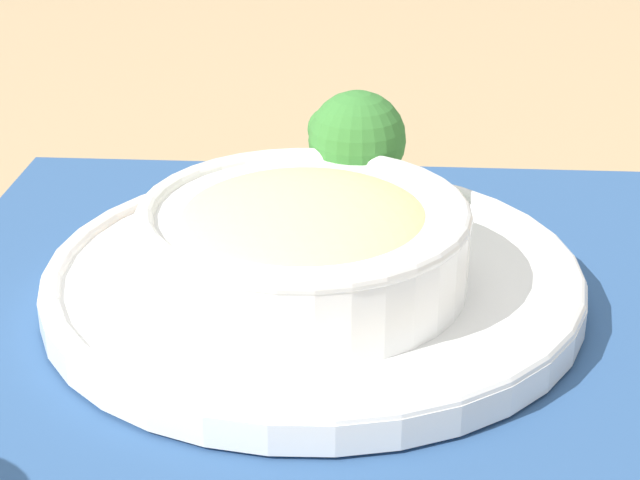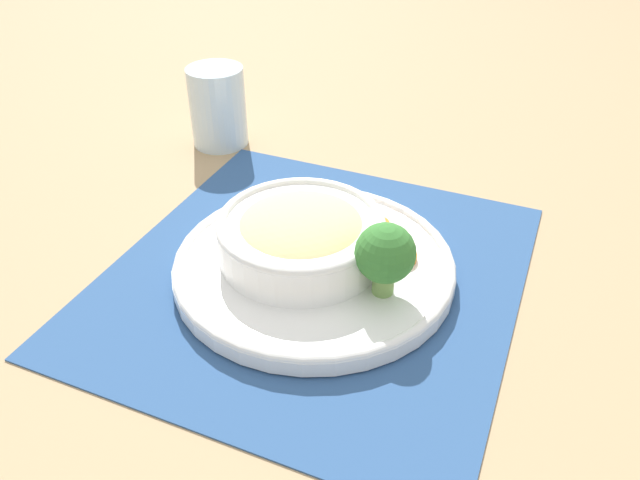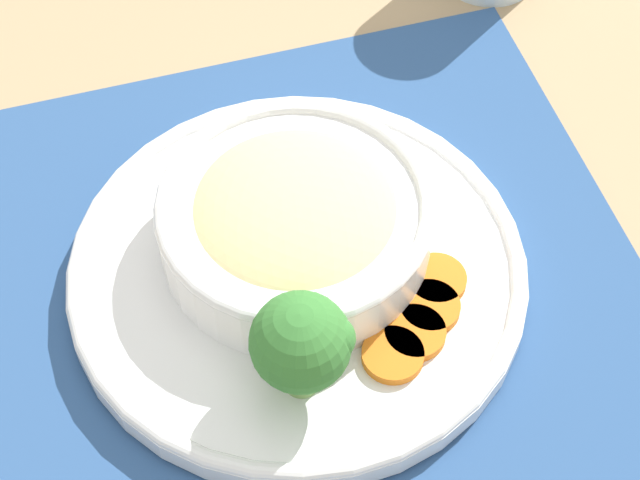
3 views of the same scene
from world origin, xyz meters
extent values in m
plane|color=tan|center=(0.00, 0.00, 0.00)|extent=(4.00, 4.00, 0.00)
cube|color=#2D5184|center=(0.00, 0.00, 0.00)|extent=(0.50, 0.48, 0.00)
cylinder|color=white|center=(0.00, 0.00, 0.01)|extent=(0.30, 0.30, 0.02)
torus|color=white|center=(0.00, 0.00, 0.02)|extent=(0.29, 0.29, 0.01)
cylinder|color=white|center=(-0.01, -0.02, 0.04)|extent=(0.17, 0.17, 0.04)
torus|color=white|center=(-0.01, -0.02, 0.06)|extent=(0.18, 0.18, 0.01)
ellipsoid|color=beige|center=(-0.01, -0.02, 0.05)|extent=(0.14, 0.14, 0.05)
cylinder|color=#759E51|center=(0.03, 0.08, 0.03)|extent=(0.02, 0.02, 0.03)
sphere|color=#387A33|center=(0.03, 0.08, 0.07)|extent=(0.06, 0.06, 0.06)
sphere|color=#387A33|center=(0.02, 0.09, 0.07)|extent=(0.03, 0.03, 0.03)
sphere|color=#387A33|center=(0.05, 0.07, 0.07)|extent=(0.02, 0.02, 0.02)
cylinder|color=orange|center=(-0.03, 0.09, 0.02)|extent=(0.04, 0.04, 0.01)
cylinder|color=orange|center=(-0.04, 0.08, 0.02)|extent=(0.04, 0.04, 0.01)
cylinder|color=orange|center=(-0.06, 0.06, 0.02)|extent=(0.04, 0.04, 0.01)
cylinder|color=orange|center=(-0.07, 0.05, 0.02)|extent=(0.04, 0.04, 0.01)
cylinder|color=silver|center=(-0.27, -0.22, 0.06)|extent=(0.08, 0.08, 0.11)
cylinder|color=silver|center=(-0.27, -0.22, 0.04)|extent=(0.07, 0.07, 0.07)
camera|label=1|loc=(-0.03, -0.52, 0.28)|focal=60.00mm
camera|label=2|loc=(0.50, 0.14, 0.42)|focal=35.00mm
camera|label=3|loc=(0.15, 0.36, 0.58)|focal=60.00mm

